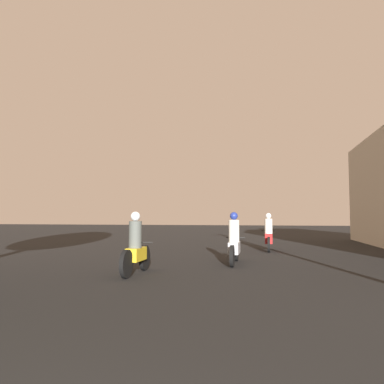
# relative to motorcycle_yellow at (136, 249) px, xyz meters

# --- Properties ---
(motorcycle_yellow) EXTENTS (0.60, 2.00, 1.56)m
(motorcycle_yellow) POSITION_rel_motorcycle_yellow_xyz_m (0.00, 0.00, 0.00)
(motorcycle_yellow) COLOR black
(motorcycle_yellow) RESTS_ON ground_plane
(motorcycle_silver) EXTENTS (0.60, 2.12, 1.58)m
(motorcycle_silver) POSITION_rel_motorcycle_yellow_xyz_m (2.25, 2.51, -0.00)
(motorcycle_silver) COLOR black
(motorcycle_silver) RESTS_ON ground_plane
(motorcycle_red) EXTENTS (0.60, 2.00, 1.58)m
(motorcycle_red) POSITION_rel_motorcycle_yellow_xyz_m (3.29, 7.10, 0.01)
(motorcycle_red) COLOR black
(motorcycle_red) RESTS_ON ground_plane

